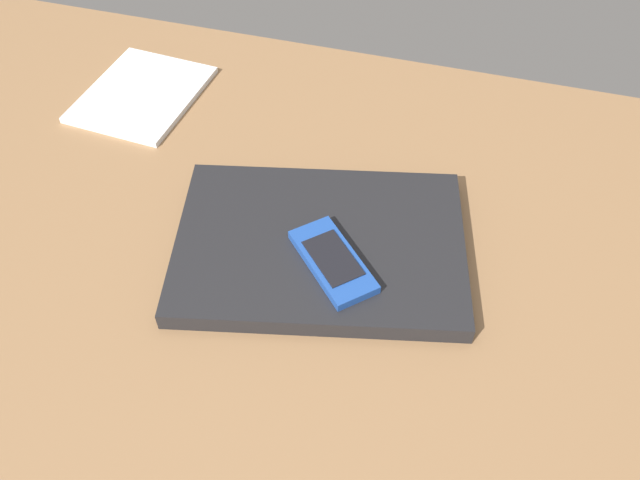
{
  "coord_description": "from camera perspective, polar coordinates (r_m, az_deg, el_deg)",
  "views": [
    {
      "loc": [
        -23.27,
        45.48,
        60.09
      ],
      "look_at": [
        -9.98,
        -0.66,
        5.0
      ],
      "focal_mm": 37.42,
      "sensor_mm": 36.0,
      "label": 1
    }
  ],
  "objects": [
    {
      "name": "cell_phone_on_laptop",
      "position": [
        0.7,
        1.1,
        -1.82
      ],
      "size": [
        11.39,
        11.54,
        1.15
      ],
      "color": "#1E479E",
      "rests_on": "laptop_closed"
    },
    {
      "name": "laptop_closed",
      "position": [
        0.74,
        -0.0,
        -0.47
      ],
      "size": [
        35.9,
        28.9,
        2.16
      ],
      "primitive_type": "cube",
      "rotation": [
        0.0,
        0.0,
        0.22
      ],
      "color": "black",
      "rests_on": "desk_surface"
    },
    {
      "name": "notepad",
      "position": [
        0.98,
        -14.98,
        11.96
      ],
      "size": [
        15.97,
        18.97,
        0.8
      ],
      "primitive_type": "cube",
      "rotation": [
        0.0,
        0.0,
        -0.08
      ],
      "color": "white",
      "rests_on": "desk_surface"
    },
    {
      "name": "desk_surface",
      "position": [
        0.78,
        -7.22,
        -0.51
      ],
      "size": [
        120.0,
        80.0,
        3.0
      ],
      "primitive_type": "cube",
      "color": "olive",
      "rests_on": "ground"
    }
  ]
}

